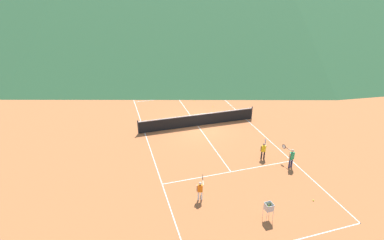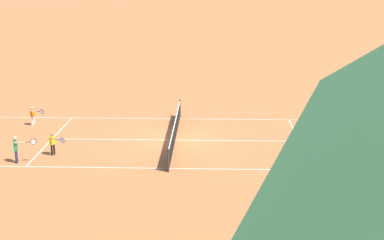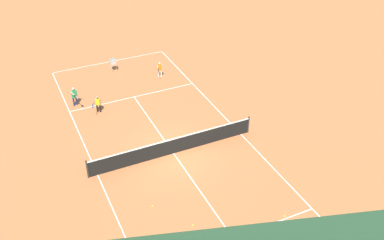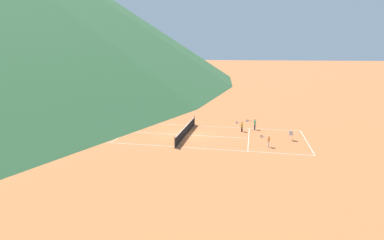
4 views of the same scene
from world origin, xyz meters
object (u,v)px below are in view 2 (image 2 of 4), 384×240
at_px(player_near_service, 33,114).
at_px(tennis_ball_far_corner, 305,172).
at_px(tennis_net, 175,131).
at_px(tennis_ball_by_net_left, 276,148).
at_px(player_far_service, 17,147).
at_px(tennis_ball_alley_left, 306,158).
at_px(tennis_ball_near_corner, 299,154).
at_px(player_far_baseline, 53,142).
at_px(tennis_ball_by_net_right, 240,156).
at_px(tennis_ball_service_box, 290,126).

height_order(player_near_service, tennis_ball_far_corner, player_near_service).
xyz_separation_m(tennis_net, tennis_ball_by_net_left, (1.24, 5.03, -0.47)).
height_order(player_far_service, tennis_ball_alley_left, player_far_service).
bearing_deg(player_near_service, tennis_ball_near_corner, 72.02).
distance_m(player_far_baseline, tennis_ball_near_corner, 11.63).
height_order(tennis_ball_near_corner, tennis_ball_by_net_left, same).
height_order(tennis_ball_far_corner, tennis_ball_by_net_right, same).
bearing_deg(tennis_ball_alley_left, player_far_baseline, -90.74).
relative_size(player_far_service, tennis_ball_service_box, 18.92).
distance_m(player_far_baseline, tennis_ball_by_net_right, 8.81).
relative_size(tennis_net, player_far_service, 7.35).
bearing_deg(player_far_service, tennis_ball_by_net_right, 96.52).
bearing_deg(tennis_ball_by_net_right, tennis_ball_alley_left, 85.25).
xyz_separation_m(player_far_service, tennis_ball_alley_left, (-0.91, 13.21, -0.70)).
bearing_deg(tennis_ball_by_net_right, tennis_ball_far_corner, 54.02).
height_order(player_far_baseline, tennis_ball_far_corner, player_far_baseline).
xyz_separation_m(tennis_net, player_near_service, (-2.47, -8.15, 0.14)).
bearing_deg(tennis_ball_near_corner, tennis_net, -109.47).
bearing_deg(tennis_ball_by_net_left, tennis_ball_alley_left, 40.89).
distance_m(player_far_baseline, player_far_service, 1.73).
bearing_deg(player_far_service, tennis_net, 117.29).
bearing_deg(tennis_ball_by_net_right, player_far_service, -83.48).
bearing_deg(player_far_baseline, player_far_service, -52.05).
relative_size(tennis_net, tennis_ball_far_corner, 139.09).
distance_m(tennis_ball_service_box, tennis_ball_by_net_left, 4.12).
bearing_deg(tennis_ball_by_net_right, player_near_service, -113.29).
xyz_separation_m(tennis_net, tennis_ball_far_corner, (4.38, 5.92, -0.47)).
distance_m(player_near_service, tennis_ball_alley_left, 15.33).
distance_m(tennis_ball_alley_left, tennis_ball_by_net_left, 1.89).
bearing_deg(tennis_ball_by_net_left, tennis_ball_far_corner, 15.78).
distance_m(tennis_ball_near_corner, tennis_ball_far_corner, 2.26).
bearing_deg(tennis_ball_far_corner, tennis_ball_by_net_left, -164.22).
height_order(player_far_baseline, tennis_ball_by_net_right, player_far_baseline).
height_order(tennis_ball_by_net_right, tennis_ball_by_net_left, same).
distance_m(player_near_service, tennis_ball_by_net_left, 13.71).
relative_size(player_near_service, tennis_ball_service_box, 16.58).
xyz_separation_m(tennis_ball_service_box, tennis_ball_far_corner, (7.07, -0.35, 0.00)).
relative_size(player_far_service, tennis_ball_by_net_left, 18.92).
relative_size(tennis_ball_near_corner, tennis_ball_alley_left, 1.00).
bearing_deg(player_far_service, player_near_service, -168.66).
relative_size(player_near_service, tennis_ball_by_net_right, 16.58).
bearing_deg(tennis_ball_near_corner, tennis_ball_by_net_left, -131.81).
height_order(player_far_baseline, player_near_service, player_far_baseline).
bearing_deg(tennis_ball_near_corner, player_far_baseline, -88.08).
relative_size(player_far_baseline, tennis_ball_service_box, 16.64).
height_order(player_far_service, tennis_ball_by_net_left, player_far_service).
bearing_deg(player_far_service, tennis_ball_alley_left, 93.92).
bearing_deg(tennis_net, player_near_service, -106.87).
distance_m(player_far_service, tennis_ball_by_net_right, 10.24).
bearing_deg(player_near_service, tennis_ball_by_net_left, 74.27).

